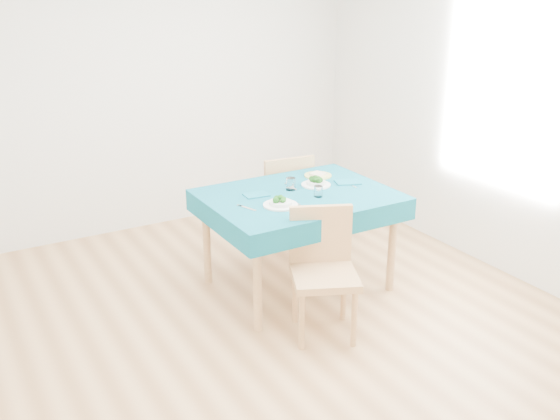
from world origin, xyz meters
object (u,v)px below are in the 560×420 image
chair_near (325,263)px  bowl_far (316,181)px  bowl_near (280,201)px  table (298,241)px  side_plate (318,175)px  chair_far (280,185)px

chair_near → bowl_far: size_ratio=4.65×
chair_near → bowl_near: 0.59m
table → bowl_far: bearing=24.4°
side_plate → bowl_near: bearing=-143.9°
side_plate → chair_far: bearing=98.1°
chair_far → bowl_far: chair_far is taller
chair_near → side_plate: (0.58, 0.97, 0.24)m
table → side_plate: (0.36, 0.29, 0.38)m
bowl_near → bowl_far: bearing=28.5°
table → bowl_near: bowl_near is taller
chair_near → bowl_far: (0.44, 0.77, 0.27)m
bowl_far → side_plate: size_ratio=1.02×
chair_far → bowl_near: size_ratio=4.56×
chair_near → chair_far: (0.51, 1.46, 0.03)m
chair_near → bowl_far: 0.93m
bowl_far → side_plate: bearing=52.8°
table → chair_near: size_ratio=1.30×
table → chair_far: 0.86m
chair_far → bowl_near: bearing=66.5°
bowl_near → side_plate: bowl_near is taller
chair_near → bowl_near: size_ratio=4.29×
chair_near → chair_far: 1.55m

